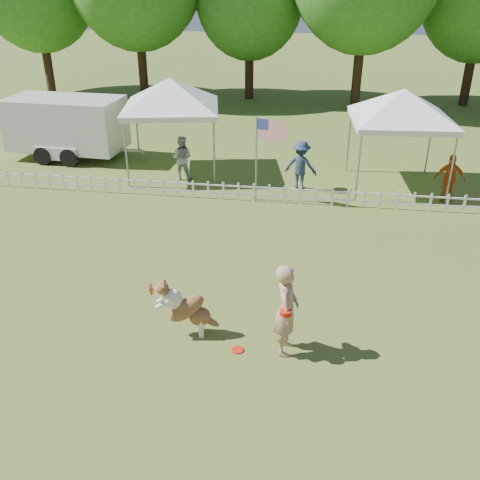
{
  "coord_description": "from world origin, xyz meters",
  "views": [
    {
      "loc": [
        1.2,
        -8.93,
        6.67
      ],
      "look_at": [
        -0.44,
        2.0,
        1.1
      ],
      "focal_mm": 40.0,
      "sensor_mm": 36.0,
      "label": 1
    }
  ],
  "objects": [
    {
      "name": "canopy_tent_right",
      "position": [
        3.83,
        9.1,
        1.62
      ],
      "size": [
        3.36,
        3.36,
        3.24
      ],
      "primitive_type": null,
      "rotation": [
        0.0,
        0.0,
        0.07
      ],
      "color": "white",
      "rests_on": "ground"
    },
    {
      "name": "dog",
      "position": [
        -1.17,
        -0.24,
        0.63
      ],
      "size": [
        1.27,
        0.63,
        1.26
      ],
      "primitive_type": null,
      "rotation": [
        0.0,
        0.0,
        0.19
      ],
      "color": "brown",
      "rests_on": "ground"
    },
    {
      "name": "picket_fence",
      "position": [
        0.0,
        7.0,
        0.3
      ],
      "size": [
        22.0,
        0.08,
        0.6
      ],
      "primitive_type": null,
      "color": "white",
      "rests_on": "ground"
    },
    {
      "name": "spectator_a",
      "position": [
        -3.53,
        8.7,
        0.78
      ],
      "size": [
        0.8,
        0.65,
        1.57
      ],
      "primitive_type": "imported",
      "rotation": [
        0.0,
        0.0,
        3.06
      ],
      "color": "#A3A5A9",
      "rests_on": "ground"
    },
    {
      "name": "flag_pole",
      "position": [
        -0.7,
        7.13,
        1.37
      ],
      "size": [
        1.03,
        0.45,
        2.73
      ],
      "primitive_type": null,
      "rotation": [
        0.0,
        0.0,
        -0.33
      ],
      "color": "gray",
      "rests_on": "ground"
    },
    {
      "name": "canopy_tent_left",
      "position": [
        -4.01,
        9.38,
        1.66
      ],
      "size": [
        3.77,
        3.77,
        3.32
      ],
      "primitive_type": null,
      "rotation": [
        0.0,
        0.0,
        0.2
      ],
      "color": "white",
      "rests_on": "ground"
    },
    {
      "name": "spectator_b",
      "position": [
        0.67,
        8.27,
        0.85
      ],
      "size": [
        1.21,
        0.87,
        1.7
      ],
      "primitive_type": "imported",
      "rotation": [
        0.0,
        0.0,
        2.91
      ],
      "color": "#24364D",
      "rests_on": "ground"
    },
    {
      "name": "ground",
      "position": [
        0.0,
        0.0,
        0.0
      ],
      "size": [
        120.0,
        120.0,
        0.0
      ],
      "primitive_type": "plane",
      "color": "#46601E",
      "rests_on": "ground"
    },
    {
      "name": "frisbee_on_turf",
      "position": [
        -0.09,
        -0.62,
        0.01
      ],
      "size": [
        0.32,
        0.32,
        0.02
      ],
      "primitive_type": "cylinder",
      "rotation": [
        0.0,
        0.0,
        0.4
      ],
      "color": "red",
      "rests_on": "ground"
    },
    {
      "name": "tree_center_left",
      "position": [
        -3.0,
        22.5,
        4.9
      ],
      "size": [
        6.0,
        6.0,
        9.8
      ],
      "primitive_type": null,
      "color": "#2C641C",
      "rests_on": "ground"
    },
    {
      "name": "cargo_trailer",
      "position": [
        -8.59,
        10.49,
        1.2
      ],
      "size": [
        5.56,
        2.69,
        2.39
      ],
      "primitive_type": null,
      "rotation": [
        0.0,
        0.0,
        -0.06
      ],
      "color": "silver",
      "rests_on": "ground"
    },
    {
      "name": "spectator_c",
      "position": [
        5.41,
        7.92,
        0.78
      ],
      "size": [
        0.96,
        0.49,
        1.56
      ],
      "primitive_type": "imported",
      "rotation": [
        0.0,
        0.0,
        3.01
      ],
      "color": "#C94B17",
      "rests_on": "ground"
    },
    {
      "name": "handler",
      "position": [
        0.82,
        -0.47,
        0.95
      ],
      "size": [
        0.45,
        0.69,
        1.9
      ],
      "primitive_type": "imported",
      "rotation": [
        0.0,
        0.0,
        1.57
      ],
      "color": "tan",
      "rests_on": "ground"
    }
  ]
}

